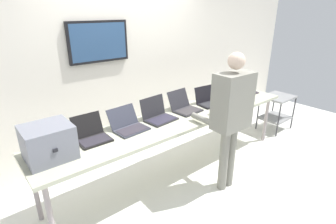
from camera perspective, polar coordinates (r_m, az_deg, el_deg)
ground at (r=3.73m, az=2.13°, el=-12.76°), size 8.00×8.00×0.04m
back_wall at (r=4.06m, az=-8.55°, el=10.57°), size 8.00×0.11×2.63m
workbench at (r=3.36m, az=2.31°, el=-1.91°), size 3.63×0.70×0.79m
equipment_box at (r=2.63m, az=-24.56°, el=-5.96°), size 0.42×0.39×0.32m
laptop_station_0 at (r=2.88m, az=-16.23°, el=-4.72°), size 0.33×0.34×0.25m
laptop_station_1 at (r=3.03m, az=-8.61°, el=-2.75°), size 0.39×0.38×0.23m
laptop_station_2 at (r=3.26m, az=-2.18°, el=-0.59°), size 0.40×0.35×0.27m
laptop_station_3 at (r=3.55m, az=3.58°, el=1.24°), size 0.37×0.39×0.26m
laptop_station_4 at (r=3.84m, az=8.84°, el=2.55°), size 0.38×0.32×0.24m
laptop_station_5 at (r=4.19m, az=12.72°, el=3.86°), size 0.34×0.34×0.23m
laptop_station_6 at (r=4.52m, az=16.13°, el=4.89°), size 0.33×0.40×0.25m
person at (r=3.04m, az=13.53°, el=0.21°), size 0.45×0.60×1.67m
coffee_mug at (r=3.96m, az=16.67°, el=2.36°), size 0.07×0.07×0.10m
storage_cart at (r=5.13m, az=22.51°, el=0.94°), size 0.56×0.44×0.63m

